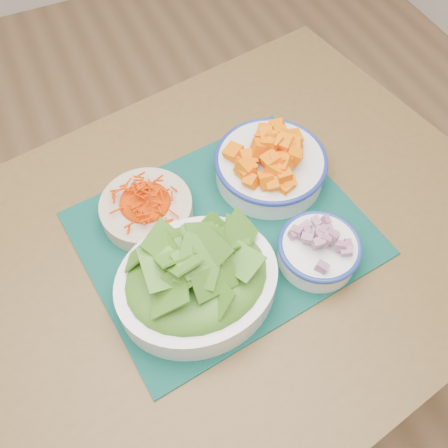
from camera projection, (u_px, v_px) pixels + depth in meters
name	position (u px, v px, depth m)	size (l,w,h in m)	color
ground	(199.00, 325.00, 1.66)	(4.00, 4.00, 0.00)	#986F49
table	(191.00, 283.00, 1.01)	(1.43, 1.08, 0.75)	brown
placemat	(224.00, 233.00, 0.97)	(0.52, 0.43, 0.00)	#052D28
carrot_bowl	(146.00, 205.00, 0.97)	(0.23, 0.23, 0.07)	beige
squash_bowl	(271.00, 159.00, 1.00)	(0.27, 0.27, 0.12)	white
lettuce_bowl	(196.00, 276.00, 0.85)	(0.29, 0.25, 0.13)	white
onion_bowl	(319.00, 248.00, 0.91)	(0.18, 0.18, 0.08)	white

